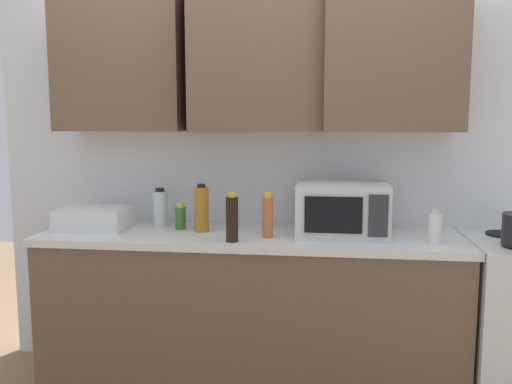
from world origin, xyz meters
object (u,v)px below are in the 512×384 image
object	(u,v)px
bottle_spice_jar	(268,216)
microwave	(342,209)
bottle_amber_vinegar	(202,209)
bottle_white_jar	(435,228)
bottle_clear_tall	(160,208)
bottle_green_oil	(181,217)
dish_rack	(95,218)
bottle_soy_dark	(232,218)

from	to	relation	value
bottle_spice_jar	microwave	bearing A→B (deg)	15.53
bottle_amber_vinegar	bottle_white_jar	xyz separation A→B (m)	(1.22, -0.14, -0.05)
microwave	bottle_clear_tall	size ratio (longest dim) A/B	2.16
microwave	bottle_spice_jar	distance (m)	0.40
bottle_amber_vinegar	bottle_clear_tall	xyz separation A→B (m)	(-0.27, 0.12, -0.02)
bottle_green_oil	bottle_white_jar	bearing A→B (deg)	-7.94
dish_rack	bottle_spice_jar	world-z (taller)	bottle_spice_jar
bottle_spice_jar	bottle_amber_vinegar	size ratio (longest dim) A/B	0.90
bottle_green_oil	bottle_white_jar	world-z (taller)	bottle_white_jar
bottle_soy_dark	bottle_clear_tall	bearing A→B (deg)	144.31
bottle_spice_jar	bottle_soy_dark	world-z (taller)	bottle_soy_dark
bottle_spice_jar	bottle_soy_dark	xyz separation A→B (m)	(-0.17, -0.12, 0.01)
bottle_spice_jar	bottle_white_jar	size ratio (longest dim) A/B	1.39
bottle_clear_tall	bottle_green_oil	bearing A→B (deg)	-27.32
bottle_soy_dark	bottle_spice_jar	bearing A→B (deg)	35.89
bottle_amber_vinegar	bottle_soy_dark	distance (m)	0.31
microwave	bottle_white_jar	world-z (taller)	microwave
bottle_spice_jar	bottle_white_jar	bearing A→B (deg)	-2.45
bottle_white_jar	bottle_soy_dark	bearing A→B (deg)	-175.14
bottle_soy_dark	bottle_white_jar	size ratio (longest dim) A/B	1.47
bottle_clear_tall	bottle_spice_jar	bearing A→B (deg)	-19.06
bottle_soy_dark	bottle_white_jar	world-z (taller)	bottle_soy_dark
dish_rack	bottle_clear_tall	size ratio (longest dim) A/B	1.71
bottle_white_jar	bottle_clear_tall	bearing A→B (deg)	170.08
bottle_amber_vinegar	microwave	bearing A→B (deg)	0.06
bottle_amber_vinegar	bottle_clear_tall	world-z (taller)	bottle_amber_vinegar
microwave	bottle_soy_dark	world-z (taller)	microwave
dish_rack	bottle_spice_jar	distance (m)	1.00
dish_rack	bottle_spice_jar	bearing A→B (deg)	-5.45
bottle_clear_tall	bottle_amber_vinegar	bearing A→B (deg)	-23.46
dish_rack	bottle_amber_vinegar	xyz separation A→B (m)	(0.62, 0.01, 0.07)
bottle_green_oil	bottle_clear_tall	distance (m)	0.16
dish_rack	bottle_white_jar	distance (m)	1.84
dish_rack	bottle_green_oil	xyz separation A→B (m)	(0.48, 0.06, 0.01)
bottle_soy_dark	dish_rack	bearing A→B (deg)	165.30
dish_rack	bottle_soy_dark	world-z (taller)	bottle_soy_dark
microwave	bottle_green_oil	world-z (taller)	microwave
bottle_green_oil	bottle_white_jar	distance (m)	1.37
bottle_green_oil	bottle_soy_dark	distance (m)	0.44
bottle_green_oil	dish_rack	bearing A→B (deg)	-173.18
microwave	bottle_amber_vinegar	distance (m)	0.76
bottle_amber_vinegar	bottle_white_jar	bearing A→B (deg)	-6.67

